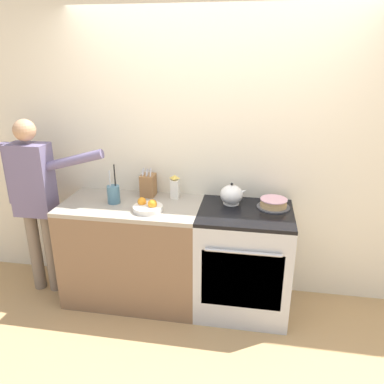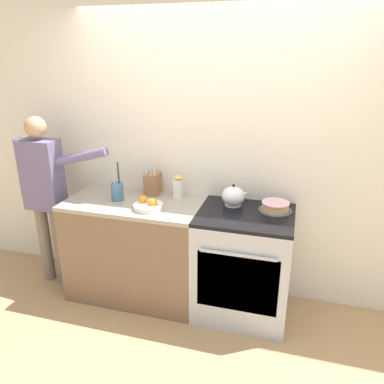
{
  "view_description": "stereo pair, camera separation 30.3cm",
  "coord_description": "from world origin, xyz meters",
  "px_view_note": "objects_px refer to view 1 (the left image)",
  "views": [
    {
      "loc": [
        0.34,
        -2.51,
        2.13
      ],
      "look_at": [
        -0.14,
        0.29,
        1.07
      ],
      "focal_mm": 35.0,
      "sensor_mm": 36.0,
      "label": 1
    },
    {
      "loc": [
        0.63,
        -2.44,
        2.13
      ],
      "look_at": [
        -0.14,
        0.29,
        1.07
      ],
      "focal_mm": 35.0,
      "sensor_mm": 36.0,
      "label": 2
    }
  ],
  "objects_px": {
    "stove_range": "(243,261)",
    "fruit_bowl": "(148,207)",
    "layer_cake": "(274,203)",
    "tea_kettle": "(232,195)",
    "knife_block": "(148,185)",
    "person_baker": "(35,194)",
    "milk_carton": "(175,187)",
    "utensil_crock": "(114,194)"
  },
  "relations": [
    {
      "from": "stove_range",
      "to": "fruit_bowl",
      "type": "xyz_separation_m",
      "value": [
        -0.79,
        -0.12,
        0.49
      ]
    },
    {
      "from": "layer_cake",
      "to": "tea_kettle",
      "type": "xyz_separation_m",
      "value": [
        -0.35,
        0.03,
        0.05
      ]
    },
    {
      "from": "stove_range",
      "to": "layer_cake",
      "type": "distance_m",
      "value": 0.56
    },
    {
      "from": "tea_kettle",
      "to": "fruit_bowl",
      "type": "bearing_deg",
      "value": -158.24
    },
    {
      "from": "knife_block",
      "to": "fruit_bowl",
      "type": "distance_m",
      "value": 0.35
    },
    {
      "from": "person_baker",
      "to": "stove_range",
      "type": "bearing_deg",
      "value": -1.79
    },
    {
      "from": "layer_cake",
      "to": "milk_carton",
      "type": "xyz_separation_m",
      "value": [
        -0.85,
        0.08,
        0.07
      ]
    },
    {
      "from": "tea_kettle",
      "to": "utensil_crock",
      "type": "xyz_separation_m",
      "value": [
        -0.99,
        -0.15,
        -0.0
      ]
    },
    {
      "from": "knife_block",
      "to": "fruit_bowl",
      "type": "height_order",
      "value": "knife_block"
    },
    {
      "from": "stove_range",
      "to": "person_baker",
      "type": "xyz_separation_m",
      "value": [
        -1.84,
        -0.03,
        0.51
      ]
    },
    {
      "from": "milk_carton",
      "to": "tea_kettle",
      "type": "bearing_deg",
      "value": -5.8
    },
    {
      "from": "tea_kettle",
      "to": "milk_carton",
      "type": "height_order",
      "value": "milk_carton"
    },
    {
      "from": "stove_range",
      "to": "utensil_crock",
      "type": "xyz_separation_m",
      "value": [
        -1.12,
        -0.01,
        0.54
      ]
    },
    {
      "from": "utensil_crock",
      "to": "milk_carton",
      "type": "distance_m",
      "value": 0.53
    },
    {
      "from": "stove_range",
      "to": "milk_carton",
      "type": "height_order",
      "value": "milk_carton"
    },
    {
      "from": "stove_range",
      "to": "knife_block",
      "type": "relative_size",
      "value": 3.43
    },
    {
      "from": "stove_range",
      "to": "fruit_bowl",
      "type": "relative_size",
      "value": 3.8
    },
    {
      "from": "tea_kettle",
      "to": "fruit_bowl",
      "type": "distance_m",
      "value": 0.71
    },
    {
      "from": "person_baker",
      "to": "tea_kettle",
      "type": "bearing_deg",
      "value": 3.16
    },
    {
      "from": "utensil_crock",
      "to": "milk_carton",
      "type": "xyz_separation_m",
      "value": [
        0.49,
        0.2,
        0.02
      ]
    },
    {
      "from": "stove_range",
      "to": "fruit_bowl",
      "type": "distance_m",
      "value": 0.94
    },
    {
      "from": "utensil_crock",
      "to": "fruit_bowl",
      "type": "relative_size",
      "value": 1.42
    },
    {
      "from": "knife_block",
      "to": "person_baker",
      "type": "xyz_separation_m",
      "value": [
        -0.96,
        -0.24,
        -0.05
      ]
    },
    {
      "from": "layer_cake",
      "to": "fruit_bowl",
      "type": "distance_m",
      "value": 1.04
    },
    {
      "from": "knife_block",
      "to": "milk_carton",
      "type": "relative_size",
      "value": 1.27
    },
    {
      "from": "layer_cake",
      "to": "knife_block",
      "type": "height_order",
      "value": "knife_block"
    },
    {
      "from": "tea_kettle",
      "to": "milk_carton",
      "type": "relative_size",
      "value": 1.11
    },
    {
      "from": "layer_cake",
      "to": "utensil_crock",
      "type": "xyz_separation_m",
      "value": [
        -1.34,
        -0.12,
        0.05
      ]
    },
    {
      "from": "person_baker",
      "to": "utensil_crock",
      "type": "bearing_deg",
      "value": -0.91
    },
    {
      "from": "layer_cake",
      "to": "knife_block",
      "type": "distance_m",
      "value": 1.11
    },
    {
      "from": "tea_kettle",
      "to": "person_baker",
      "type": "xyz_separation_m",
      "value": [
        -1.71,
        -0.17,
        -0.04
      ]
    },
    {
      "from": "tea_kettle",
      "to": "utensil_crock",
      "type": "relative_size",
      "value": 0.69
    },
    {
      "from": "fruit_bowl",
      "to": "milk_carton",
      "type": "bearing_deg",
      "value": 63.32
    },
    {
      "from": "knife_block",
      "to": "person_baker",
      "type": "height_order",
      "value": "person_baker"
    },
    {
      "from": "stove_range",
      "to": "milk_carton",
      "type": "bearing_deg",
      "value": 162.63
    },
    {
      "from": "tea_kettle",
      "to": "person_baker",
      "type": "relative_size",
      "value": 0.15
    },
    {
      "from": "stove_range",
      "to": "layer_cake",
      "type": "relative_size",
      "value": 3.39
    },
    {
      "from": "fruit_bowl",
      "to": "milk_carton",
      "type": "height_order",
      "value": "milk_carton"
    },
    {
      "from": "tea_kettle",
      "to": "milk_carton",
      "type": "distance_m",
      "value": 0.51
    },
    {
      "from": "utensil_crock",
      "to": "person_baker",
      "type": "bearing_deg",
      "value": -178.26
    },
    {
      "from": "person_baker",
      "to": "layer_cake",
      "type": "bearing_deg",
      "value": 1.41
    },
    {
      "from": "layer_cake",
      "to": "fruit_bowl",
      "type": "bearing_deg",
      "value": -166.86
    }
  ]
}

